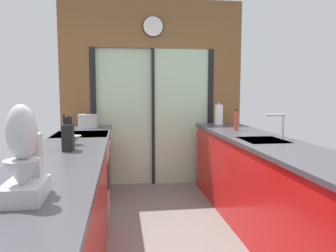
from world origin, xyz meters
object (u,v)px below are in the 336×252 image
knife_block (68,137)px  stock_pot (88,121)px  mixing_bowl (73,140)px  stand_mixer (24,164)px  paper_towel_roll (219,115)px  oven_range (82,175)px  soap_bottle_far (236,121)px

knife_block → stock_pot: bearing=90.0°
mixing_bowl → knife_block: knife_block is taller
mixing_bowl → stand_mixer: bearing=-90.0°
knife_block → stock_pot: size_ratio=1.14×
mixing_bowl → knife_block: size_ratio=0.51×
stand_mixer → stock_pot: bearing=90.0°
knife_block → stand_mixer: 1.21m
paper_towel_roll → knife_block: bearing=-134.8°
stand_mixer → stock_pot: (-0.00, 2.82, -0.07)m
oven_range → soap_bottle_far: size_ratio=3.61×
soap_bottle_far → paper_towel_roll: bearing=90.0°
mixing_bowl → soap_bottle_far: soap_bottle_far is taller
mixing_bowl → paper_towel_roll: (1.78, 1.52, 0.09)m
stock_pot → soap_bottle_far: size_ratio=0.99×
mixing_bowl → stand_mixer: size_ratio=0.35×
knife_block → stock_pot: 1.62m
oven_range → stand_mixer: stand_mixer is taller
knife_block → soap_bottle_far: size_ratio=1.13×
stock_pot → oven_range: bearing=-91.8°
mixing_bowl → stock_pot: size_ratio=0.58×
oven_range → paper_towel_roll: (1.80, 0.77, 0.60)m
mixing_bowl → oven_range: bearing=91.4°
soap_bottle_far → paper_towel_roll: paper_towel_roll is taller
knife_block → paper_towel_roll: (1.78, 1.79, 0.03)m
stand_mixer → paper_towel_roll: size_ratio=1.37×
mixing_bowl → soap_bottle_far: (1.78, 0.81, 0.06)m
paper_towel_roll → mixing_bowl: bearing=-139.5°
stand_mixer → soap_bottle_far: stand_mixer is taller
knife_block → stock_pot: (0.00, 1.62, -0.02)m
knife_block → soap_bottle_far: (1.78, 1.08, -0.00)m
oven_range → knife_block: 1.17m
oven_range → stand_mixer: 2.31m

